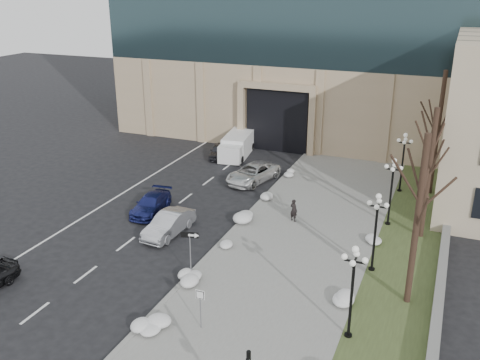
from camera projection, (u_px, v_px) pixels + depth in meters
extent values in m
cube|color=gray|center=(298.00, 244.00, 33.35)|extent=(9.00, 40.00, 0.12)
cube|color=gray|center=(232.00, 232.00, 34.94)|extent=(0.30, 40.00, 0.14)
cube|color=#394522|center=(405.00, 264.00, 31.04)|extent=(4.00, 40.00, 0.10)
cube|color=slate|center=(444.00, 250.00, 31.95)|extent=(0.50, 30.00, 0.70)
cube|color=tan|center=(324.00, 92.00, 58.14)|extent=(40.00, 20.00, 8.00)
cube|color=black|center=(280.00, 118.00, 51.42)|extent=(6.00, 2.50, 6.00)
cube|color=tan|center=(277.00, 86.00, 49.04)|extent=(7.50, 0.60, 0.60)
cube|color=tan|center=(241.00, 118.00, 51.45)|extent=(0.60, 0.60, 6.00)
cube|color=tan|center=(312.00, 125.00, 48.96)|extent=(0.60, 0.60, 6.00)
imported|color=#ACAEB4|center=(169.00, 224.00, 34.47)|extent=(1.82, 4.53, 1.46)
imported|color=navy|center=(151.00, 204.00, 37.78)|extent=(2.27, 4.55, 1.27)
imported|color=silver|center=(253.00, 173.00, 43.51)|extent=(3.68, 5.69, 1.46)
imported|color=#2F2F35|center=(219.00, 151.00, 49.45)|extent=(2.32, 3.92, 1.25)
imported|color=black|center=(294.00, 210.00, 36.11)|extent=(0.67, 0.56, 1.57)
cube|color=silver|center=(239.00, 144.00, 50.42)|extent=(2.80, 5.09, 1.93)
cube|color=silver|center=(231.00, 154.00, 47.82)|extent=(2.23, 1.82, 1.55)
cylinder|color=black|center=(221.00, 158.00, 48.41)|extent=(0.34, 0.70, 0.68)
cylinder|color=black|center=(242.00, 160.00, 47.97)|extent=(0.34, 0.70, 0.68)
cylinder|color=black|center=(233.00, 145.00, 52.18)|extent=(0.34, 0.70, 0.68)
cylinder|color=black|center=(252.00, 146.00, 51.74)|extent=(0.34, 0.70, 0.68)
cylinder|color=slate|center=(190.00, 255.00, 29.30)|extent=(0.06, 0.06, 2.71)
cube|color=black|center=(190.00, 235.00, 28.86)|extent=(0.97, 0.29, 0.33)
cube|color=white|center=(192.00, 235.00, 28.81)|extent=(0.46, 0.13, 0.12)
cone|color=white|center=(197.00, 236.00, 28.78)|extent=(0.29, 0.32, 0.27)
cylinder|color=slate|center=(201.00, 310.00, 24.95)|extent=(0.06, 0.06, 2.10)
cube|color=white|center=(200.00, 295.00, 24.65)|extent=(0.46, 0.05, 0.46)
cube|color=black|center=(200.00, 295.00, 24.63)|extent=(0.40, 0.02, 0.40)
cube|color=white|center=(200.00, 295.00, 24.62)|extent=(0.34, 0.02, 0.34)
ellipsoid|color=silver|center=(151.00, 324.00, 25.22)|extent=(1.10, 1.60, 0.36)
ellipsoid|color=silver|center=(189.00, 277.00, 29.17)|extent=(1.10, 1.60, 0.36)
ellipsoid|color=silver|center=(223.00, 242.00, 33.08)|extent=(1.10, 1.60, 0.36)
ellipsoid|color=silver|center=(245.00, 218.00, 36.33)|extent=(1.10, 1.60, 0.36)
ellipsoid|color=silver|center=(268.00, 196.00, 40.04)|extent=(1.10, 1.60, 0.36)
ellipsoid|color=silver|center=(288.00, 173.00, 44.68)|extent=(1.10, 1.60, 0.36)
ellipsoid|color=silver|center=(344.00, 299.00, 27.20)|extent=(1.10, 1.60, 0.36)
ellipsoid|color=silver|center=(369.00, 241.00, 33.15)|extent=(1.10, 1.60, 0.36)
cylinder|color=black|center=(348.00, 336.00, 24.71)|extent=(0.36, 0.36, 0.20)
cylinder|color=black|center=(351.00, 301.00, 24.03)|extent=(0.14, 0.14, 4.00)
cylinder|color=black|center=(354.00, 262.00, 23.33)|extent=(0.10, 0.90, 0.10)
cylinder|color=black|center=(354.00, 262.00, 23.33)|extent=(0.90, 0.10, 0.10)
sphere|color=white|center=(356.00, 249.00, 23.12)|extent=(0.32, 0.32, 0.32)
sphere|color=white|center=(365.00, 260.00, 23.11)|extent=(0.28, 0.28, 0.28)
sphere|color=white|center=(344.00, 257.00, 23.43)|extent=(0.28, 0.28, 0.28)
sphere|color=white|center=(357.00, 254.00, 23.66)|extent=(0.28, 0.28, 0.28)
sphere|color=white|center=(353.00, 263.00, 22.88)|extent=(0.28, 0.28, 0.28)
cylinder|color=black|center=(371.00, 270.00, 30.33)|extent=(0.36, 0.36, 0.20)
cylinder|color=black|center=(374.00, 240.00, 29.66)|extent=(0.14, 0.14, 4.00)
cylinder|color=black|center=(378.00, 207.00, 28.95)|extent=(0.10, 0.90, 0.10)
cylinder|color=black|center=(378.00, 207.00, 28.95)|extent=(0.90, 0.10, 0.10)
sphere|color=white|center=(379.00, 196.00, 28.74)|extent=(0.32, 0.32, 0.32)
sphere|color=white|center=(386.00, 205.00, 28.74)|extent=(0.28, 0.28, 0.28)
sphere|color=white|center=(370.00, 203.00, 29.06)|extent=(0.28, 0.28, 0.28)
sphere|color=white|center=(379.00, 201.00, 29.29)|extent=(0.28, 0.28, 0.28)
sphere|color=white|center=(377.00, 207.00, 28.51)|extent=(0.28, 0.28, 0.28)
cylinder|color=black|center=(388.00, 224.00, 35.95)|extent=(0.36, 0.36, 0.20)
cylinder|color=black|center=(390.00, 198.00, 35.28)|extent=(0.14, 0.14, 4.00)
cylinder|color=black|center=(393.00, 169.00, 34.58)|extent=(0.10, 0.90, 0.10)
cylinder|color=black|center=(393.00, 169.00, 34.58)|extent=(0.90, 0.10, 0.10)
sphere|color=white|center=(394.00, 161.00, 34.36)|extent=(0.32, 0.32, 0.32)
sphere|color=white|center=(401.00, 168.00, 34.36)|extent=(0.28, 0.28, 0.28)
sphere|color=white|center=(387.00, 166.00, 34.68)|extent=(0.28, 0.28, 0.28)
sphere|color=white|center=(395.00, 165.00, 34.91)|extent=(0.28, 0.28, 0.28)
sphere|color=white|center=(393.00, 169.00, 34.13)|extent=(0.28, 0.28, 0.28)
cylinder|color=black|center=(399.00, 191.00, 41.58)|extent=(0.36, 0.36, 0.20)
cylinder|color=black|center=(402.00, 168.00, 40.91)|extent=(0.14, 0.14, 4.00)
cylinder|color=black|center=(405.00, 143.00, 40.20)|extent=(0.10, 0.90, 0.10)
cylinder|color=black|center=(405.00, 143.00, 40.20)|extent=(0.90, 0.10, 0.10)
sphere|color=white|center=(406.00, 135.00, 39.99)|extent=(0.32, 0.32, 0.32)
sphere|color=white|center=(411.00, 141.00, 39.99)|extent=(0.28, 0.28, 0.28)
sphere|color=white|center=(399.00, 140.00, 40.31)|extent=(0.28, 0.28, 0.28)
sphere|color=white|center=(406.00, 139.00, 40.54)|extent=(0.28, 0.28, 0.28)
sphere|color=white|center=(404.00, 142.00, 39.76)|extent=(0.28, 0.28, 0.28)
cylinder|color=black|center=(417.00, 223.00, 25.83)|extent=(0.32, 0.32, 9.00)
cylinder|color=black|center=(428.00, 175.00, 32.84)|extent=(0.32, 0.32, 8.50)
cylinder|color=black|center=(437.00, 134.00, 39.59)|extent=(0.32, 0.32, 9.50)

